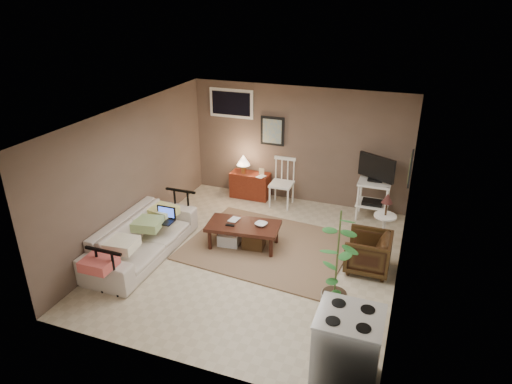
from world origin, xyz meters
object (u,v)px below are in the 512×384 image
at_px(sofa, 142,232).
at_px(potted_plant, 337,260).
at_px(stove, 347,349).
at_px(red_console, 250,183).
at_px(side_table, 385,214).
at_px(spindle_chair, 282,184).
at_px(coffee_table, 243,234).
at_px(tv_stand, 374,186).
at_px(armchair, 368,251).

relative_size(sofa, potted_plant, 1.42).
distance_m(sofa, stove, 3.96).
relative_size(red_console, side_table, 0.95).
bearing_deg(spindle_chair, side_table, -25.04).
height_order(coffee_table, potted_plant, potted_plant).
bearing_deg(side_table, red_console, 158.73).
distance_m(coffee_table, spindle_chair, 1.87).
bearing_deg(tv_stand, red_console, 177.90).
bearing_deg(sofa, spindle_chair, -30.68).
bearing_deg(potted_plant, sofa, 173.22).
distance_m(tv_stand, side_table, 1.08).
relative_size(sofa, red_console, 2.38).
relative_size(tv_stand, stove, 1.37).
distance_m(sofa, armchair, 3.68).
bearing_deg(side_table, spindle_chair, 154.96).
xyz_separation_m(spindle_chair, tv_stand, (1.83, 0.03, 0.21)).
relative_size(sofa, tv_stand, 1.77).
xyz_separation_m(sofa, stove, (3.65, -1.53, 0.02)).
bearing_deg(sofa, armchair, -76.50).
distance_m(spindle_chair, side_table, 2.37).
relative_size(coffee_table, red_console, 1.36).
xyz_separation_m(side_table, stove, (-0.08, -3.20, -0.16)).
height_order(red_console, potted_plant, potted_plant).
bearing_deg(spindle_chair, tv_stand, 1.04).
xyz_separation_m(armchair, stove, (0.08, -2.38, 0.12)).
bearing_deg(spindle_chair, armchair, -42.47).
height_order(side_table, armchair, side_table).
bearing_deg(sofa, coffee_table, -60.71).
bearing_deg(potted_plant, coffee_table, 146.31).
relative_size(red_console, stove, 1.02).
xyz_separation_m(tv_stand, potted_plant, (-0.12, -3.10, 0.18)).
distance_m(coffee_table, potted_plant, 2.27).
relative_size(tv_stand, armchair, 1.86).
bearing_deg(spindle_chair, red_console, 170.40).
relative_size(coffee_table, sofa, 0.57).
xyz_separation_m(tv_stand, stove, (0.24, -4.24, -0.21)).
distance_m(spindle_chair, stove, 4.68).
xyz_separation_m(sofa, armchair, (3.58, 0.86, -0.10)).
bearing_deg(stove, sofa, 157.34).
height_order(coffee_table, sofa, sofa).
bearing_deg(spindle_chair, coffee_table, -93.69).
bearing_deg(side_table, armchair, -100.60).
bearing_deg(stove, potted_plant, 107.66).
distance_m(red_console, armchair, 3.37).
bearing_deg(spindle_chair, sofa, -120.68).
xyz_separation_m(sofa, side_table, (3.73, 1.68, 0.18)).
bearing_deg(potted_plant, side_table, 78.08).
bearing_deg(red_console, tv_stand, -2.10).
bearing_deg(red_console, stove, -56.91).
bearing_deg(sofa, side_table, -65.78).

